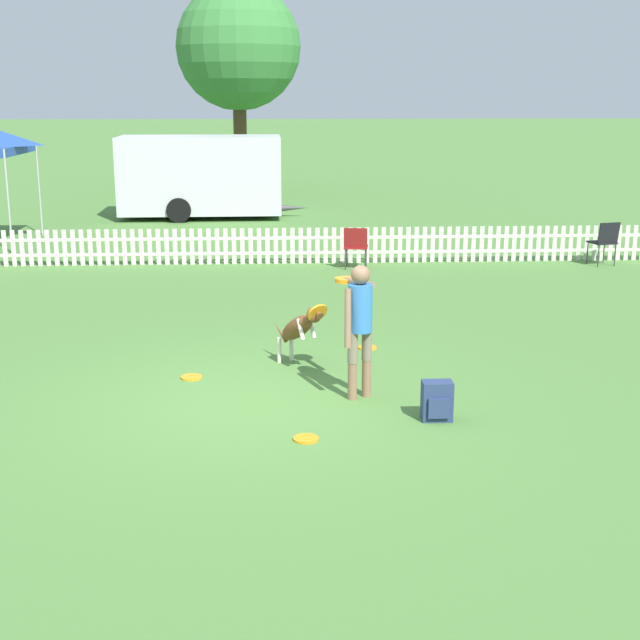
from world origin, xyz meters
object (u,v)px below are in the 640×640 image
Objects in this scene: folding_chair_blue_left at (356,244)px; equipment_trailer at (201,175)px; handler_person at (359,315)px; leaping_dog at (299,327)px; frisbee_near_handler at (367,347)px; backpack_on_grass at (437,401)px; folding_chair_center at (605,239)px; frisbee_near_dog at (306,439)px; tree_left_grove at (238,48)px; frisbee_midfield at (191,377)px.

equipment_trailer reaches higher than folding_chair_blue_left.
handler_person is 1.39m from leaping_dog.
backpack_on_grass is (0.46, -2.86, 0.21)m from frisbee_near_handler.
folding_chair_blue_left is (-0.08, 8.68, 0.30)m from backpack_on_grass.
leaping_dog reaches higher than folding_chair_blue_left.
frisbee_near_handler is at bearing 51.72° from handler_person.
folding_chair_center is (6.53, 6.81, -0.01)m from leaping_dog.
backpack_on_grass is at bearing 96.88° from leaping_dog.
equipment_trailer is at bearing -56.44° from folding_chair_blue_left.
backpack_on_grass is (1.43, -1.97, -0.34)m from leaping_dog.
handler_person is 5.97× the size of frisbee_near_dog.
tree_left_grove is (0.94, 6.36, 3.78)m from equipment_trailer.
equipment_trailer is at bearing -55.51° from folding_chair_center.
handler_person is at bearing 63.24° from frisbee_near_dog.
frisbee_near_dog is 0.29× the size of folding_chair_center.
folding_chair_blue_left is at bearing -65.86° from equipment_trailer.
handler_person is at bearing 93.66° from folding_chair_blue_left.
frisbee_midfield is at bearing -89.91° from tree_left_grove.
tree_left_grove reaches higher than folding_chair_blue_left.
folding_chair_center is (7.90, 7.15, 0.54)m from frisbee_midfield.
tree_left_grove is at bearing -74.70° from folding_chair_center.
frisbee_near_dog is at bearing 41.03° from folding_chair_center.
handler_person is 2.39m from frisbee_midfield.
frisbee_midfield is (-1.36, 2.13, 0.00)m from frisbee_near_dog.
folding_chair_center is (5.17, 0.10, 0.04)m from folding_chair_blue_left.
frisbee_near_handler is (0.98, 0.89, -0.55)m from leaping_dog.
folding_chair_blue_left is 5.18m from folding_chair_center.
folding_chair_center reaches higher than folding_chair_blue_left.
frisbee_near_dog is 1.55m from backpack_on_grass.
frisbee_near_dog is (-0.02, -2.47, -0.55)m from leaping_dog.
leaping_dog is at bearing 126.02° from backpack_on_grass.
frisbee_near_handler is 0.60× the size of backpack_on_grass.
handler_person reaches higher than folding_chair_center.
handler_person reaches higher than frisbee_midfield.
backpack_on_grass is at bearing 99.30° from folding_chair_blue_left.
leaping_dog is 0.21× the size of equipment_trailer.
equipment_trailer is (-3.32, 13.84, 1.21)m from frisbee_near_handler.
frisbee_midfield is 0.04× the size of tree_left_grove.
handler_person reaches higher than frisbee_near_handler.
equipment_trailer is (-0.97, 15.07, 1.21)m from frisbee_midfield.
frisbee_midfield is at bearing -86.94° from equipment_trailer.
folding_chair_blue_left is (2.73, 7.05, 0.50)m from frisbee_midfield.
folding_chair_center is at bearing -162.97° from leaping_dog.
frisbee_near_handler is at bearing 95.07° from folding_chair_blue_left.
leaping_dog is 1.31× the size of folding_chair_blue_left.
frisbee_midfield is 3.25m from backpack_on_grass.
folding_chair_blue_left reaches higher than frisbee_near_handler.
frisbee_midfield is 0.29× the size of folding_chair_center.
frisbee_near_handler is 20.95m from tree_left_grove.
leaping_dog is 2.56× the size of backpack_on_grass.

